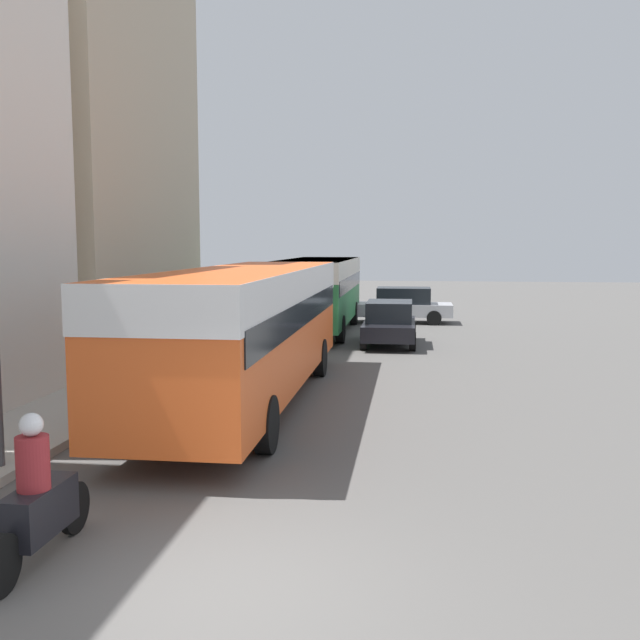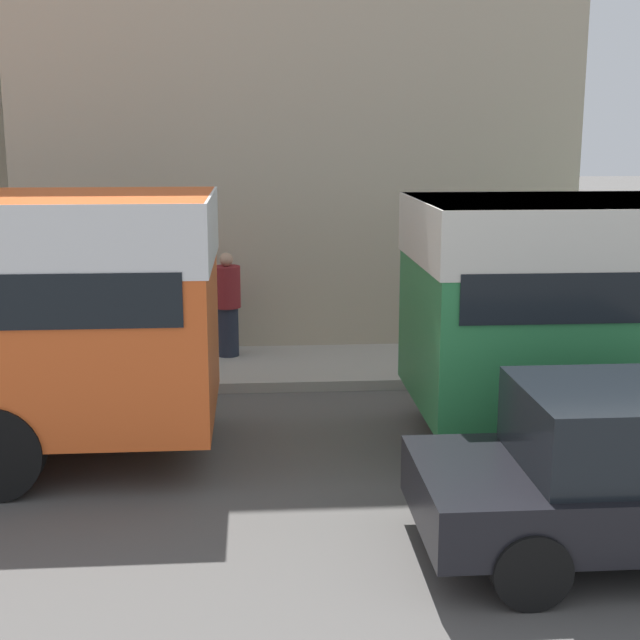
{
  "view_description": "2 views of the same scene",
  "coord_description": "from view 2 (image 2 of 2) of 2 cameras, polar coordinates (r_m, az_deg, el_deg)",
  "views": [
    {
      "loc": [
        1.93,
        -6.76,
        3.57
      ],
      "look_at": [
        -0.68,
        13.29,
        1.37
      ],
      "focal_mm": 40.0,
      "sensor_mm": 36.0,
      "label": 1
    },
    {
      "loc": [
        8.23,
        14.59,
        3.71
      ],
      "look_at": [
        -1.97,
        15.35,
        1.5
      ],
      "focal_mm": 50.0,
      "sensor_mm": 36.0,
      "label": 2
    }
  ],
  "objects": [
    {
      "name": "pedestrian_near_curb",
      "position": [
        14.12,
        -5.96,
        1.01
      ],
      "size": [
        0.43,
        0.43,
        1.65
      ],
      "color": "#232838",
      "rests_on": "sidewalk"
    },
    {
      "name": "pedestrian_walking_away",
      "position": [
        14.13,
        11.82,
        1.16
      ],
      "size": [
        0.39,
        0.39,
        1.79
      ],
      "color": "#232838",
      "rests_on": "sidewalk"
    }
  ]
}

